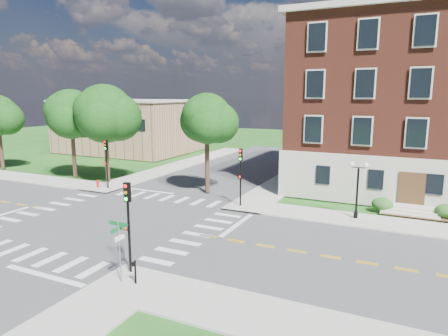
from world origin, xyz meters
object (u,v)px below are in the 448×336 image
at_px(push_button_post, 135,271).
at_px(fire_hydrant, 98,184).
at_px(traffic_signal_se, 128,216).
at_px(street_sign_pole, 119,240).
at_px(traffic_signal_ne, 241,170).
at_px(twin_lamp_west, 357,187).
at_px(traffic_signal_nw, 106,158).

relative_size(push_button_post, fire_hydrant, 1.60).
bearing_deg(fire_hydrant, push_button_post, -42.88).
height_order(traffic_signal_se, street_sign_pole, traffic_signal_se).
relative_size(traffic_signal_se, push_button_post, 4.00).
bearing_deg(push_button_post, street_sign_pole, -170.04).
height_order(traffic_signal_ne, twin_lamp_west, traffic_signal_ne).
bearing_deg(fire_hydrant, traffic_signal_se, -42.94).
relative_size(traffic_signal_nw, push_button_post, 4.00).
relative_size(traffic_signal_se, street_sign_pole, 1.55).
bearing_deg(fire_hydrant, traffic_signal_nw, 2.19).
xyz_separation_m(traffic_signal_ne, push_button_post, (0.81, -15.06, -2.39)).
height_order(twin_lamp_west, fire_hydrant, twin_lamp_west).
height_order(traffic_signal_ne, street_sign_pole, traffic_signal_ne).
distance_m(traffic_signal_ne, push_button_post, 15.27).
bearing_deg(traffic_signal_ne, street_sign_pole, -89.82).
relative_size(traffic_signal_nw, street_sign_pole, 1.55).
relative_size(traffic_signal_ne, fire_hydrant, 6.40).
xyz_separation_m(traffic_signal_se, twin_lamp_west, (9.40, 14.76, -0.66)).
xyz_separation_m(traffic_signal_nw, fire_hydrant, (-1.24, -0.05, -2.72)).
bearing_deg(traffic_signal_se, fire_hydrant, 137.06).
bearing_deg(traffic_signal_se, street_sign_pole, -75.41).
height_order(traffic_signal_ne, push_button_post, traffic_signal_ne).
bearing_deg(twin_lamp_west, push_button_post, -118.02).
bearing_deg(push_button_post, twin_lamp_west, 61.98).
distance_m(traffic_signal_se, twin_lamp_west, 17.51).
xyz_separation_m(traffic_signal_ne, street_sign_pole, (0.05, -15.20, -0.88)).
bearing_deg(twin_lamp_west, street_sign_pole, -119.94).
relative_size(twin_lamp_west, street_sign_pole, 1.36).
height_order(traffic_signal_se, twin_lamp_west, traffic_signal_se).
bearing_deg(push_button_post, traffic_signal_ne, 93.09).
distance_m(traffic_signal_ne, fire_hydrant, 15.84).
bearing_deg(twin_lamp_west, traffic_signal_ne, -176.02).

